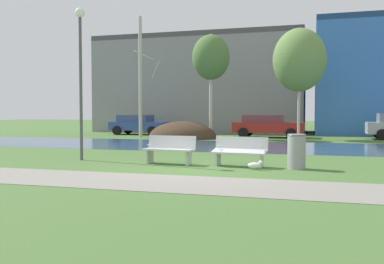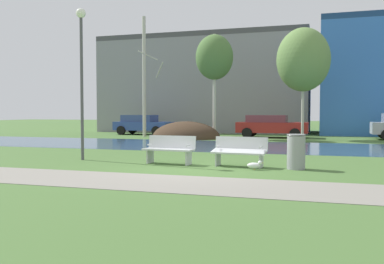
{
  "view_description": "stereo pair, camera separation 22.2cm",
  "coord_description": "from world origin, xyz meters",
  "px_view_note": "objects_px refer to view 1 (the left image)",
  "views": [
    {
      "loc": [
        3.17,
        -11.3,
        1.6
      ],
      "look_at": [
        -0.46,
        1.31,
        0.98
      ],
      "focal_mm": 39.41,
      "sensor_mm": 36.0,
      "label": 1
    },
    {
      "loc": [
        3.39,
        -11.24,
        1.6
      ],
      "look_at": [
        -0.46,
        1.31,
        0.98
      ],
      "focal_mm": 39.41,
      "sensor_mm": 36.0,
      "label": 2
    }
  ],
  "objects_px": {
    "bench_right": "(240,151)",
    "parked_sedan_second_red": "(267,125)",
    "trash_bin": "(296,151)",
    "bench_left": "(170,149)",
    "streetlamp": "(80,58)",
    "parked_van_nearest_blue": "(139,124)",
    "seagull": "(255,165)"
  },
  "relations": [
    {
      "from": "bench_left",
      "to": "bench_right",
      "type": "bearing_deg",
      "value": 0.0
    },
    {
      "from": "bench_right",
      "to": "streetlamp",
      "type": "relative_size",
      "value": 0.33
    },
    {
      "from": "parked_sedan_second_red",
      "to": "parked_van_nearest_blue",
      "type": "bearing_deg",
      "value": 173.73
    },
    {
      "from": "parked_van_nearest_blue",
      "to": "parked_sedan_second_red",
      "type": "xyz_separation_m",
      "value": [
        9.29,
        -1.02,
        0.01
      ]
    },
    {
      "from": "bench_left",
      "to": "seagull",
      "type": "bearing_deg",
      "value": -12.55
    },
    {
      "from": "bench_right",
      "to": "streetlamp",
      "type": "height_order",
      "value": "streetlamp"
    },
    {
      "from": "trash_bin",
      "to": "streetlamp",
      "type": "bearing_deg",
      "value": 177.68
    },
    {
      "from": "trash_bin",
      "to": "parked_van_nearest_blue",
      "type": "distance_m",
      "value": 19.69
    },
    {
      "from": "parked_sedan_second_red",
      "to": "streetlamp",
      "type": "bearing_deg",
      "value": -107.68
    },
    {
      "from": "streetlamp",
      "to": "parked_sedan_second_red",
      "type": "distance_m",
      "value": 15.52
    },
    {
      "from": "streetlamp",
      "to": "parked_van_nearest_blue",
      "type": "bearing_deg",
      "value": 106.61
    },
    {
      "from": "trash_bin",
      "to": "parked_van_nearest_blue",
      "type": "xyz_separation_m",
      "value": [
        -11.65,
        15.87,
        0.24
      ]
    },
    {
      "from": "parked_van_nearest_blue",
      "to": "parked_sedan_second_red",
      "type": "relative_size",
      "value": 0.92
    },
    {
      "from": "bench_left",
      "to": "parked_sedan_second_red",
      "type": "bearing_deg",
      "value": 84.31
    },
    {
      "from": "bench_left",
      "to": "bench_right",
      "type": "height_order",
      "value": "same"
    },
    {
      "from": "bench_left",
      "to": "seagull",
      "type": "relative_size",
      "value": 3.59
    },
    {
      "from": "seagull",
      "to": "streetlamp",
      "type": "xyz_separation_m",
      "value": [
        -5.91,
        0.79,
        3.26
      ]
    },
    {
      "from": "trash_bin",
      "to": "bench_left",
      "type": "bearing_deg",
      "value": 178.4
    },
    {
      "from": "bench_right",
      "to": "parked_sedan_second_red",
      "type": "xyz_separation_m",
      "value": [
        -0.73,
        14.74,
        0.29
      ]
    },
    {
      "from": "streetlamp",
      "to": "parked_van_nearest_blue",
      "type": "relative_size",
      "value": 1.23
    },
    {
      "from": "bench_left",
      "to": "trash_bin",
      "type": "height_order",
      "value": "trash_bin"
    },
    {
      "from": "parked_van_nearest_blue",
      "to": "trash_bin",
      "type": "bearing_deg",
      "value": -53.72
    },
    {
      "from": "bench_right",
      "to": "streetlamp",
      "type": "bearing_deg",
      "value": 178.12
    },
    {
      "from": "bench_right",
      "to": "parked_van_nearest_blue",
      "type": "xyz_separation_m",
      "value": [
        -10.02,
        15.77,
        0.28
      ]
    },
    {
      "from": "parked_sedan_second_red",
      "to": "seagull",
      "type": "bearing_deg",
      "value": -85.27
    },
    {
      "from": "trash_bin",
      "to": "parked_van_nearest_blue",
      "type": "bearing_deg",
      "value": 126.28
    },
    {
      "from": "bench_right",
      "to": "trash_bin",
      "type": "bearing_deg",
      "value": -3.76
    },
    {
      "from": "bench_right",
      "to": "parked_van_nearest_blue",
      "type": "relative_size",
      "value": 0.4
    },
    {
      "from": "bench_left",
      "to": "streetlamp",
      "type": "distance_m",
      "value": 4.32
    },
    {
      "from": "bench_right",
      "to": "trash_bin",
      "type": "distance_m",
      "value": 1.63
    },
    {
      "from": "trash_bin",
      "to": "seagull",
      "type": "bearing_deg",
      "value": -155.15
    },
    {
      "from": "bench_right",
      "to": "parked_sedan_second_red",
      "type": "relative_size",
      "value": 0.37
    }
  ]
}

